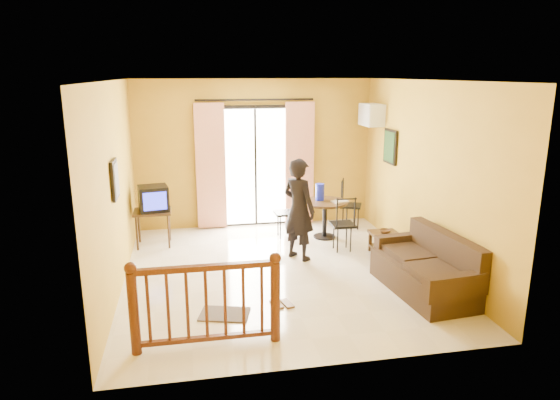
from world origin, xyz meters
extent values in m
plane|color=beige|center=(0.00, 0.00, 0.00)|extent=(5.00, 5.00, 0.00)
plane|color=white|center=(0.00, 0.00, 2.80)|extent=(5.00, 5.00, 0.00)
plane|color=#B78C23|center=(0.00, 2.50, 1.40)|extent=(4.50, 0.00, 4.50)
plane|color=#B78C23|center=(0.00, -2.50, 1.40)|extent=(4.50, 0.00, 4.50)
plane|color=#B78C23|center=(-2.25, 0.00, 1.40)|extent=(0.00, 5.00, 5.00)
plane|color=#B78C23|center=(2.25, 0.00, 1.40)|extent=(0.00, 5.00, 5.00)
cube|color=black|center=(0.00, 2.48, 1.15)|extent=(1.34, 0.03, 2.34)
cube|color=white|center=(0.00, 2.45, 1.15)|extent=(1.20, 0.04, 2.20)
cube|color=black|center=(0.00, 2.43, 1.15)|extent=(0.04, 0.02, 2.20)
cube|color=beige|center=(-0.85, 2.40, 1.20)|extent=(0.55, 0.08, 2.35)
cube|color=beige|center=(0.85, 2.40, 1.20)|extent=(0.55, 0.08, 2.35)
cylinder|color=black|center=(0.00, 2.40, 2.42)|extent=(2.20, 0.04, 0.04)
cube|color=black|center=(-1.90, 1.61, 0.60)|extent=(0.62, 0.52, 0.04)
cylinder|color=black|center=(-2.16, 1.40, 0.30)|extent=(0.04, 0.04, 0.60)
cylinder|color=black|center=(-1.64, 1.40, 0.30)|extent=(0.04, 0.04, 0.60)
cylinder|color=black|center=(-2.16, 1.82, 0.30)|extent=(0.04, 0.04, 0.60)
cylinder|color=black|center=(-1.64, 1.82, 0.30)|extent=(0.04, 0.04, 0.60)
cube|color=black|center=(-1.87, 1.61, 0.84)|extent=(0.54, 0.50, 0.43)
cube|color=#272EEA|center=(-1.83, 1.39, 0.84)|extent=(0.38, 0.08, 0.30)
cube|color=black|center=(-2.22, -0.20, 1.55)|extent=(0.04, 0.42, 0.52)
cube|color=#5B534E|center=(-2.19, -0.20, 1.55)|extent=(0.01, 0.34, 0.44)
cylinder|color=black|center=(1.11, 1.46, 0.66)|extent=(0.81, 0.81, 0.04)
cylinder|color=black|center=(1.11, 1.46, 0.33)|extent=(0.08, 0.08, 0.66)
cylinder|color=black|center=(1.11, 1.46, 0.01)|extent=(0.40, 0.40, 0.03)
cylinder|color=#141EC3|center=(1.04, 1.56, 0.83)|extent=(0.16, 0.16, 0.30)
cube|color=beige|center=(1.35, 1.36, 0.69)|extent=(0.32, 0.26, 0.02)
cube|color=white|center=(2.10, 1.95, 2.15)|extent=(0.30, 0.60, 0.40)
cube|color=gray|center=(1.95, 1.95, 2.15)|extent=(0.02, 0.56, 0.36)
cube|color=black|center=(2.22, 1.30, 1.65)|extent=(0.04, 0.50, 0.60)
cube|color=black|center=(2.19, 1.30, 1.65)|extent=(0.01, 0.42, 0.52)
cube|color=black|center=(1.85, 0.28, 0.34)|extent=(0.45, 0.81, 0.04)
cube|color=black|center=(1.85, 0.28, 0.11)|extent=(0.41, 0.77, 0.03)
cube|color=black|center=(1.67, -0.08, 0.17)|extent=(0.05, 0.05, 0.34)
cube|color=black|center=(2.03, -0.08, 0.17)|extent=(0.05, 0.05, 0.34)
cube|color=black|center=(1.67, 0.64, 0.17)|extent=(0.05, 0.05, 0.34)
cube|color=black|center=(2.03, 0.64, 0.17)|extent=(0.05, 0.05, 0.34)
imported|color=#56371D|center=(1.85, 0.46, 0.39)|extent=(0.18, 0.18, 0.06)
cube|color=#322113|center=(1.80, -1.03, 0.20)|extent=(0.95, 1.67, 0.40)
cube|color=#322113|center=(2.10, -1.03, 0.55)|extent=(0.34, 1.61, 0.55)
cube|color=#322113|center=(1.80, -1.81, 0.42)|extent=(0.81, 0.24, 0.30)
cube|color=#322113|center=(1.80, -0.25, 0.42)|extent=(0.81, 0.24, 0.30)
cube|color=#322113|center=(1.75, -1.38, 0.43)|extent=(0.61, 0.70, 0.10)
cube|color=#322113|center=(1.75, -0.68, 0.43)|extent=(0.61, 0.70, 0.10)
imported|color=black|center=(0.42, 0.54, 0.81)|extent=(0.67, 0.71, 1.63)
cylinder|color=#471E0F|center=(-1.90, -1.90, 0.46)|extent=(0.11, 0.11, 0.92)
cylinder|color=#471E0F|center=(-0.40, -1.90, 0.46)|extent=(0.11, 0.11, 0.92)
sphere|color=#471E0F|center=(-1.90, -1.90, 0.97)|extent=(0.13, 0.13, 0.13)
sphere|color=#471E0F|center=(-0.40, -1.90, 0.97)|extent=(0.13, 0.13, 0.13)
cube|color=#471E0F|center=(-1.15, -1.90, 0.92)|extent=(1.55, 0.08, 0.06)
cube|color=#471E0F|center=(-1.15, -1.90, 0.10)|extent=(1.55, 0.06, 0.05)
cube|color=#4F443F|center=(-0.91, -1.20, 0.01)|extent=(0.68, 0.54, 0.02)
cube|color=#56371D|center=(-0.24, -1.07, 0.01)|extent=(0.16, 0.27, 0.03)
cube|color=#56371D|center=(-0.10, -1.07, 0.01)|extent=(0.16, 0.27, 0.03)
camera|label=1|loc=(-1.28, -6.84, 2.90)|focal=32.00mm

